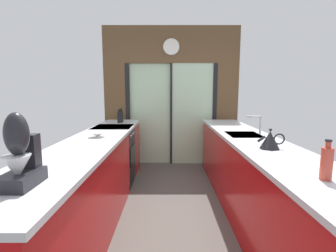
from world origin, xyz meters
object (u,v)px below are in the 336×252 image
object	(u,v)px
mixing_bowl	(97,134)
kettle	(270,140)
oven_range	(114,156)
knife_block	(120,117)
soap_bottle_far	(326,163)
stand_mixer	(20,158)

from	to	relation	value
mixing_bowl	kettle	distance (m)	1.88
oven_range	knife_block	bearing A→B (deg)	87.88
kettle	soap_bottle_far	world-z (taller)	soap_bottle_far
stand_mixer	soap_bottle_far	bearing A→B (deg)	3.01
mixing_bowl	soap_bottle_far	world-z (taller)	soap_bottle_far
mixing_bowl	stand_mixer	size ratio (longest dim) A/B	0.48
kettle	knife_block	bearing A→B (deg)	132.09
oven_range	stand_mixer	size ratio (longest dim) A/B	2.19
oven_range	stand_mixer	world-z (taller)	stand_mixer
stand_mixer	soap_bottle_far	size ratio (longest dim) A/B	1.69
knife_block	stand_mixer	distance (m)	2.88
oven_range	stand_mixer	bearing A→B (deg)	-89.56
knife_block	oven_range	bearing A→B (deg)	-92.12
oven_range	soap_bottle_far	xyz separation A→B (m)	(1.80, -2.29, 0.57)
oven_range	mixing_bowl	size ratio (longest dim) A/B	4.58
oven_range	kettle	world-z (taller)	kettle
stand_mixer	kettle	bearing A→B (deg)	27.05
mixing_bowl	stand_mixer	xyz separation A→B (m)	(0.00, -1.49, 0.13)
knife_block	soap_bottle_far	xyz separation A→B (m)	(1.78, -2.79, 0.01)
mixing_bowl	kettle	world-z (taller)	kettle
knife_block	kettle	size ratio (longest dim) A/B	0.98
oven_range	soap_bottle_far	world-z (taller)	soap_bottle_far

